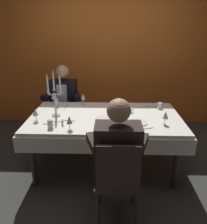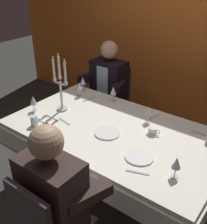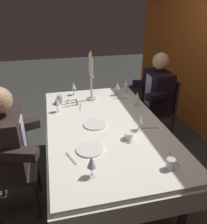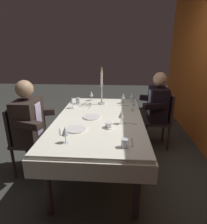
% 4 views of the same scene
% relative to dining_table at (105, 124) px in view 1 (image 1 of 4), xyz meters
% --- Properties ---
extents(ground_plane, '(12.00, 12.00, 0.00)m').
position_rel_dining_table_xyz_m(ground_plane, '(0.00, 0.00, -0.62)').
color(ground_plane, '#373834').
extents(back_wall, '(6.00, 0.12, 2.70)m').
position_rel_dining_table_xyz_m(back_wall, '(0.00, 1.66, 0.73)').
color(back_wall, orange).
rests_on(back_wall, ground_plane).
extents(dining_table, '(1.94, 1.14, 0.74)m').
position_rel_dining_table_xyz_m(dining_table, '(0.00, 0.00, 0.00)').
color(dining_table, white).
rests_on(dining_table, ground_plane).
extents(candelabra, '(0.19, 0.11, 0.58)m').
position_rel_dining_table_xyz_m(candelabra, '(-0.63, -0.02, 0.36)').
color(candelabra, silver).
rests_on(candelabra, dining_table).
extents(dinner_plate_0, '(0.22, 0.22, 0.01)m').
position_rel_dining_table_xyz_m(dinner_plate_0, '(0.39, -0.22, 0.13)').
color(dinner_plate_0, white).
rests_on(dinner_plate_0, dining_table).
extents(dinner_plate_1, '(0.23, 0.23, 0.01)m').
position_rel_dining_table_xyz_m(dinner_plate_1, '(-0.00, -0.10, 0.13)').
color(dinner_plate_1, white).
rests_on(dinner_plate_1, dining_table).
extents(wine_glass_0, '(0.07, 0.07, 0.16)m').
position_rel_dining_table_xyz_m(wine_glass_0, '(-0.77, 0.47, 0.23)').
color(wine_glass_0, silver).
rests_on(wine_glass_0, dining_table).
extents(wine_glass_1, '(0.07, 0.07, 0.16)m').
position_rel_dining_table_xyz_m(wine_glass_1, '(-0.82, -0.21, 0.23)').
color(wine_glass_1, silver).
rests_on(wine_glass_1, dining_table).
extents(wine_glass_2, '(0.07, 0.07, 0.16)m').
position_rel_dining_table_xyz_m(wine_glass_2, '(-0.33, 0.45, 0.23)').
color(wine_glass_2, silver).
rests_on(wine_glass_2, dining_table).
extents(wine_glass_3, '(0.07, 0.07, 0.16)m').
position_rel_dining_table_xyz_m(wine_glass_3, '(-0.38, -0.44, 0.23)').
color(wine_glass_3, silver).
rests_on(wine_glass_3, dining_table).
extents(wine_glass_4, '(0.07, 0.07, 0.16)m').
position_rel_dining_table_xyz_m(wine_glass_4, '(0.18, 0.28, 0.23)').
color(wine_glass_4, silver).
rests_on(wine_glass_4, dining_table).
extents(wine_glass_5, '(0.07, 0.07, 0.16)m').
position_rel_dining_table_xyz_m(wine_glass_5, '(-0.69, 0.32, 0.23)').
color(wine_glass_5, silver).
rests_on(wine_glass_5, dining_table).
extents(wine_glass_6, '(0.07, 0.07, 0.16)m').
position_rel_dining_table_xyz_m(wine_glass_6, '(0.70, -0.26, 0.24)').
color(wine_glass_6, silver).
rests_on(wine_glass_6, dining_table).
extents(water_tumbler_0, '(0.06, 0.06, 0.08)m').
position_rel_dining_table_xyz_m(water_tumbler_0, '(0.75, 0.30, 0.16)').
color(water_tumbler_0, silver).
rests_on(water_tumbler_0, dining_table).
extents(water_tumbler_1, '(0.06, 0.06, 0.10)m').
position_rel_dining_table_xyz_m(water_tumbler_1, '(-0.60, -0.39, 0.17)').
color(water_tumbler_1, silver).
rests_on(water_tumbler_1, dining_table).
extents(coffee_cup_0, '(0.13, 0.12, 0.06)m').
position_rel_dining_table_xyz_m(coffee_cup_0, '(0.31, 0.13, 0.15)').
color(coffee_cup_0, white).
rests_on(coffee_cup_0, dining_table).
extents(fork_0, '(0.04, 0.17, 0.01)m').
position_rel_dining_table_xyz_m(fork_0, '(-0.56, 0.33, 0.12)').
color(fork_0, '#B7B7BC').
rests_on(fork_0, dining_table).
extents(spoon_1, '(0.06, 0.17, 0.01)m').
position_rel_dining_table_xyz_m(spoon_1, '(0.18, 0.39, 0.12)').
color(spoon_1, '#B7B7BC').
rests_on(spoon_1, dining_table).
extents(spoon_2, '(0.17, 0.06, 0.01)m').
position_rel_dining_table_xyz_m(spoon_2, '(-0.63, -0.30, 0.12)').
color(spoon_2, '#B7B7BC').
rests_on(spoon_2, dining_table).
extents(fork_3, '(0.17, 0.02, 0.01)m').
position_rel_dining_table_xyz_m(fork_3, '(0.66, 0.38, 0.12)').
color(fork_3, '#B7B7BC').
rests_on(fork_3, dining_table).
extents(fork_4, '(0.17, 0.05, 0.01)m').
position_rel_dining_table_xyz_m(fork_4, '(-0.44, -0.18, 0.12)').
color(fork_4, '#B7B7BC').
rests_on(fork_4, dining_table).
extents(fork_5, '(0.17, 0.07, 0.01)m').
position_rel_dining_table_xyz_m(fork_5, '(0.47, -0.38, 0.12)').
color(fork_5, '#B7B7BC').
rests_on(fork_5, dining_table).
extents(seated_diner_0, '(0.63, 0.48, 1.24)m').
position_rel_dining_table_xyz_m(seated_diner_0, '(-0.70, 0.89, 0.11)').
color(seated_diner_0, '#322626').
rests_on(seated_diner_0, ground_plane).
extents(seated_diner_1, '(0.63, 0.48, 1.24)m').
position_rel_dining_table_xyz_m(seated_diner_1, '(0.14, -0.89, 0.11)').
color(seated_diner_1, '#322626').
rests_on(seated_diner_1, ground_plane).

